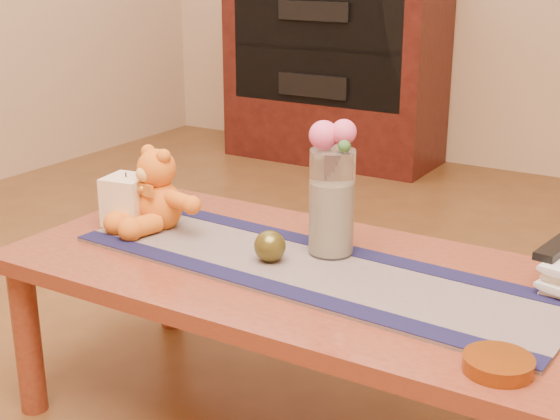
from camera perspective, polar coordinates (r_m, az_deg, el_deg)
The scene contains 28 objects.
coffee_table_top at distance 1.89m, azimuth 1.30°, elevation -4.58°, with size 1.40×0.70×0.04m, color maroon.
table_leg_fl at distance 2.16m, azimuth -17.84°, elevation -8.96°, with size 0.07×0.07×0.41m, color maroon.
table_leg_bl at distance 2.53m, azimuth -8.01°, elevation -4.09°, with size 0.07×0.07×0.41m, color maroon.
persian_runner at distance 1.85m, azimuth 2.12°, elevation -4.25°, with size 1.20×0.35×0.01m, color #171B40.
runner_border_near at distance 1.74m, azimuth -0.47°, elevation -5.62°, with size 1.20×0.06×0.00m, color #121236.
runner_border_far at distance 1.96m, azimuth 4.40°, elevation -2.77°, with size 1.20×0.06×0.00m, color #121236.
teddy_bear at distance 2.11m, azimuth -8.78°, elevation 1.51°, with size 0.30×0.25×0.21m, color orange, non-canonical shape.
pillar_candle at distance 2.15m, azimuth -11.00°, elevation 0.69°, with size 0.11×0.11×0.13m, color beige.
candle_wick at distance 2.13m, azimuth -11.12°, elevation 2.53°, with size 0.00×0.00×0.01m, color black.
glass_vase at distance 1.89m, azimuth 3.77°, elevation 0.55°, with size 0.11×0.11×0.26m, color silver.
potpourri_fill at distance 1.90m, azimuth 3.75°, elevation -0.56°, with size 0.09×0.09×0.18m, color beige.
rose_left at distance 1.85m, azimuth 3.18°, elevation 5.44°, with size 0.07×0.07×0.07m, color #EE548C.
rose_right at distance 1.84m, azimuth 4.65°, elevation 5.66°, with size 0.06×0.06×0.06m, color #EE548C.
blue_flower_back at distance 1.88m, azimuth 4.65°, elevation 5.38°, with size 0.04×0.04×0.04m, color #4F69AB.
blue_flower_side at distance 1.88m, azimuth 3.34°, elevation 5.21°, with size 0.04×0.04×0.04m, color #4F69AB.
leaf_sprig at distance 1.82m, azimuth 4.69°, elevation 4.63°, with size 0.03×0.03×0.03m, color #33662D.
bronze_ball at distance 1.87m, azimuth -0.74°, elevation -2.63°, with size 0.08×0.08×0.08m, color #514B1B.
book_bottom at distance 1.89m, azimuth 19.28°, elevation -4.65°, with size 0.17×0.22×0.02m, color beige.
book_lower at distance 1.88m, azimuth 19.44°, elevation -4.19°, with size 0.16×0.22×0.02m, color beige.
book_upper at distance 1.88m, azimuth 19.26°, elevation -3.51°, with size 0.17×0.22×0.02m, color beige.
book_top at distance 1.87m, azimuth 19.55°, elevation -3.08°, with size 0.16×0.22×0.02m, color beige.
tv_remote at distance 1.85m, azimuth 19.41°, elevation -2.62°, with size 0.04×0.16×0.02m, color black.
amber_dish at distance 1.48m, azimuth 15.55°, elevation -10.72°, with size 0.13×0.13×0.03m, color #BF5914.
media_cabinet at distance 4.53m, azimuth 4.00°, elevation 10.52°, with size 1.20×0.50×1.10m, color black.
cabinet_cavity at distance 4.31m, azimuth 2.56°, elevation 11.62°, with size 1.02×0.03×0.61m, color black.
cabinet_shelf at distance 4.39m, azimuth 3.11°, elevation 11.72°, with size 1.02×0.20×0.03m, color black.
stereo_upper at distance 4.39m, azimuth 3.28°, elevation 14.32°, with size 0.42×0.28×0.10m, color black.
stereo_lower at distance 4.43m, azimuth 3.19°, elevation 9.21°, with size 0.42×0.28×0.12m, color black.
Camera 1 is at (0.87, -1.51, 1.17)m, focal length 50.41 mm.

